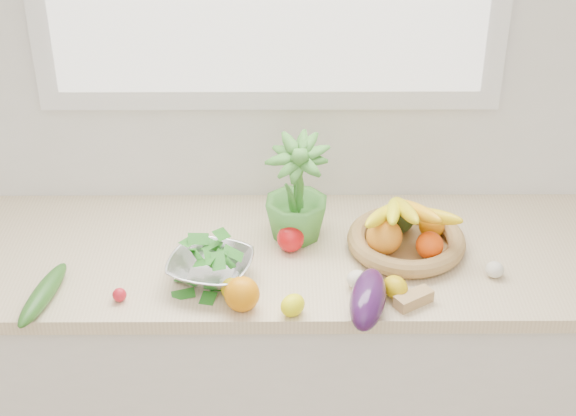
{
  "coord_description": "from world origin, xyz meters",
  "views": [
    {
      "loc": [
        0.04,
        -0.06,
        2.27
      ],
      "look_at": [
        0.05,
        1.93,
        1.05
      ],
      "focal_mm": 55.0,
      "sensor_mm": 36.0,
      "label": 1
    }
  ],
  "objects_px": {
    "apple": "(291,238)",
    "cucumber": "(43,294)",
    "fruit_basket": "(405,234)",
    "colander_with_spinach": "(210,262)",
    "potted_herb": "(296,191)",
    "eggplant": "(368,299)"
  },
  "relations": [
    {
      "from": "apple",
      "to": "cucumber",
      "type": "distance_m",
      "value": 0.67
    },
    {
      "from": "fruit_basket",
      "to": "colander_with_spinach",
      "type": "xyz_separation_m",
      "value": [
        -0.52,
        -0.14,
        0.01
      ]
    },
    {
      "from": "potted_herb",
      "to": "fruit_basket",
      "type": "relative_size",
      "value": 0.85
    },
    {
      "from": "apple",
      "to": "potted_herb",
      "type": "bearing_deg",
      "value": 77.01
    },
    {
      "from": "apple",
      "to": "fruit_basket",
      "type": "xyz_separation_m",
      "value": [
        0.31,
        0.0,
        0.01
      ]
    },
    {
      "from": "eggplant",
      "to": "cucumber",
      "type": "height_order",
      "value": "eggplant"
    },
    {
      "from": "eggplant",
      "to": "colander_with_spinach",
      "type": "xyz_separation_m",
      "value": [
        -0.4,
        0.14,
        0.01
      ]
    },
    {
      "from": "cucumber",
      "to": "potted_herb",
      "type": "xyz_separation_m",
      "value": [
        0.64,
        0.3,
        0.12
      ]
    },
    {
      "from": "cucumber",
      "to": "colander_with_spinach",
      "type": "bearing_deg",
      "value": 12.2
    },
    {
      "from": "fruit_basket",
      "to": "cucumber",
      "type": "bearing_deg",
      "value": -166.03
    },
    {
      "from": "eggplant",
      "to": "potted_herb",
      "type": "relative_size",
      "value": 0.73
    },
    {
      "from": "apple",
      "to": "eggplant",
      "type": "distance_m",
      "value": 0.34
    },
    {
      "from": "eggplant",
      "to": "apple",
      "type": "bearing_deg",
      "value": 123.64
    },
    {
      "from": "apple",
      "to": "potted_herb",
      "type": "height_order",
      "value": "potted_herb"
    },
    {
      "from": "cucumber",
      "to": "apple",
      "type": "bearing_deg",
      "value": 20.34
    },
    {
      "from": "eggplant",
      "to": "cucumber",
      "type": "relative_size",
      "value": 0.86
    },
    {
      "from": "potted_herb",
      "to": "cucumber",
      "type": "bearing_deg",
      "value": -154.64
    },
    {
      "from": "fruit_basket",
      "to": "colander_with_spinach",
      "type": "relative_size",
      "value": 1.41
    },
    {
      "from": "apple",
      "to": "cucumber",
      "type": "bearing_deg",
      "value": -159.66
    },
    {
      "from": "apple",
      "to": "potted_herb",
      "type": "distance_m",
      "value": 0.13
    },
    {
      "from": "eggplant",
      "to": "fruit_basket",
      "type": "height_order",
      "value": "fruit_basket"
    },
    {
      "from": "fruit_basket",
      "to": "colander_with_spinach",
      "type": "height_order",
      "value": "fruit_basket"
    }
  ]
}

